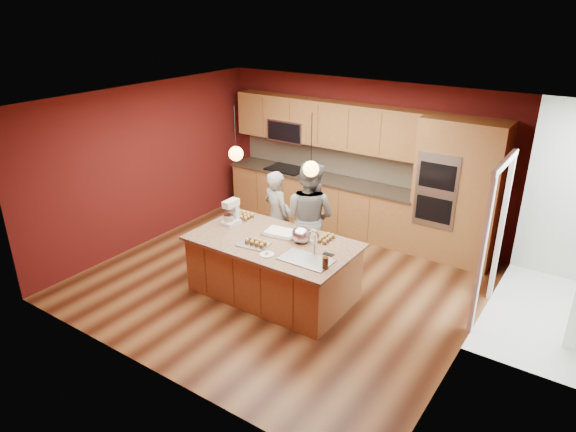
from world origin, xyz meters
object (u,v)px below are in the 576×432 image
Objects in this scene: person_left at (277,217)px; mixing_bowl at (301,235)px; person_right at (309,217)px; island at (274,267)px; stand_mixer at (231,214)px.

mixing_bowl is at bearing 159.30° from person_left.
mixing_bowl is (0.33, -0.72, 0.08)m from person_right.
mixing_bowl is at bearing 110.12° from person_right.
island is 6.13× the size of stand_mixer.
island is 8.39× the size of mixing_bowl.
person_right is 0.80m from mixing_bowl.
island is 1.03m from stand_mixer.
person_right is 4.69× the size of stand_mixer.
island reaches higher than stand_mixer.
person_left reaches higher than island.
person_right reaches higher than mixing_bowl.
stand_mixer is at bearing 38.19° from person_right.
island is at bearing 85.08° from person_right.
stand_mixer is (-0.86, -0.79, 0.13)m from person_right.
island is at bearing 140.28° from person_left.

